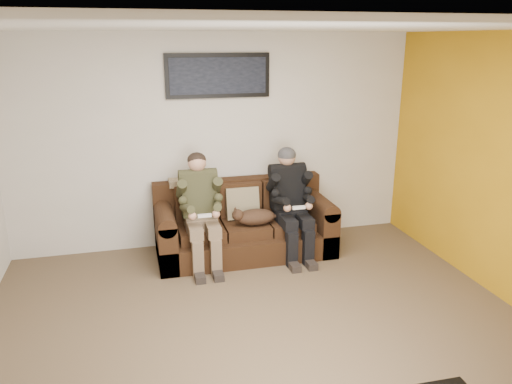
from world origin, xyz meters
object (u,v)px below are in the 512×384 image
object	(u,v)px
person_left	(200,204)
person_right	(290,197)
framed_poster	(218,76)
sofa	(243,226)
cat	(254,217)

from	to	relation	value
person_left	person_right	world-z (taller)	person_right
person_left	framed_poster	xyz separation A→B (m)	(0.34, 0.57, 1.39)
person_right	framed_poster	size ratio (longest dim) A/B	1.03
sofa	person_right	distance (m)	0.69
person_right	framed_poster	bearing A→B (deg)	142.60
person_left	person_right	distance (m)	1.08
person_left	cat	size ratio (longest dim) A/B	1.94
sofa	person_left	xyz separation A→B (m)	(-0.54, -0.18, 0.39)
person_right	framed_poster	xyz separation A→B (m)	(-0.74, 0.57, 1.38)
cat	person_left	bearing A→B (deg)	175.05
person_left	person_right	xyz separation A→B (m)	(1.08, 0.00, 0.00)
sofa	person_left	size ratio (longest dim) A/B	1.65
person_right	sofa	bearing A→B (deg)	162.05
cat	framed_poster	size ratio (longest dim) A/B	0.53
sofa	person_left	world-z (taller)	person_left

